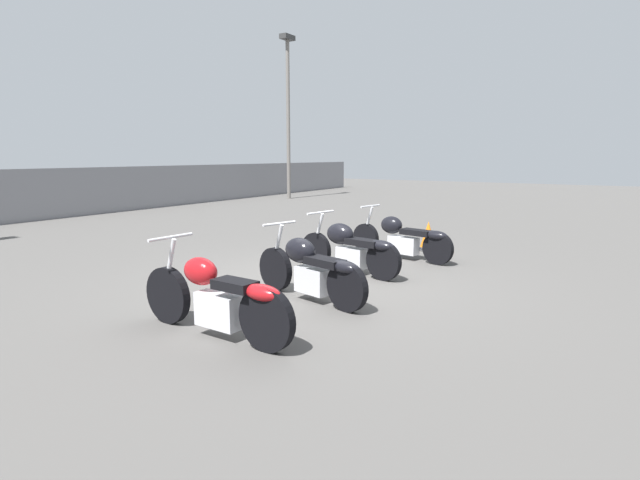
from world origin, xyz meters
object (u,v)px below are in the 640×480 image
at_px(light_pole_right, 288,103).
at_px(motorcycle_slot_1, 310,269).
at_px(motorcycle_slot_2, 350,248).
at_px(motorcycle_slot_3, 402,238).
at_px(traffic_cone_near, 428,234).
at_px(motorcycle_slot_0, 217,298).

height_order(light_pole_right, motorcycle_slot_1, light_pole_right).
xyz_separation_m(motorcycle_slot_2, motorcycle_slot_3, (1.55, -0.26, -0.03)).
bearing_deg(traffic_cone_near, motorcycle_slot_3, -179.63).
xyz_separation_m(light_pole_right, motorcycle_slot_0, (-14.29, -9.20, -3.67)).
distance_m(motorcycle_slot_1, traffic_cone_near, 4.56).
height_order(motorcycle_slot_0, traffic_cone_near, motorcycle_slot_0).
xyz_separation_m(motorcycle_slot_2, traffic_cone_near, (2.96, -0.25, -0.16)).
xyz_separation_m(light_pole_right, motorcycle_slot_2, (-11.06, -9.02, -3.67)).
bearing_deg(motorcycle_slot_1, traffic_cone_near, 14.59).
height_order(motorcycle_slot_0, motorcycle_slot_3, motorcycle_slot_0).
distance_m(light_pole_right, motorcycle_slot_2, 14.74).
height_order(light_pole_right, motorcycle_slot_3, light_pole_right).
distance_m(light_pole_right, motorcycle_slot_3, 13.79).
bearing_deg(motorcycle_slot_0, light_pole_right, 36.02).
bearing_deg(traffic_cone_near, motorcycle_slot_2, 175.16).
bearing_deg(motorcycle_slot_0, motorcycle_slot_2, 6.40).
bearing_deg(light_pole_right, motorcycle_slot_1, -143.66).
xyz_separation_m(light_pole_right, motorcycle_slot_1, (-12.65, -9.31, -3.67)).
distance_m(motorcycle_slot_0, traffic_cone_near, 6.19).
relative_size(motorcycle_slot_1, motorcycle_slot_2, 0.99).
height_order(motorcycle_slot_0, motorcycle_slot_1, motorcycle_slot_0).
bearing_deg(motorcycle_slot_0, traffic_cone_near, 2.57).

